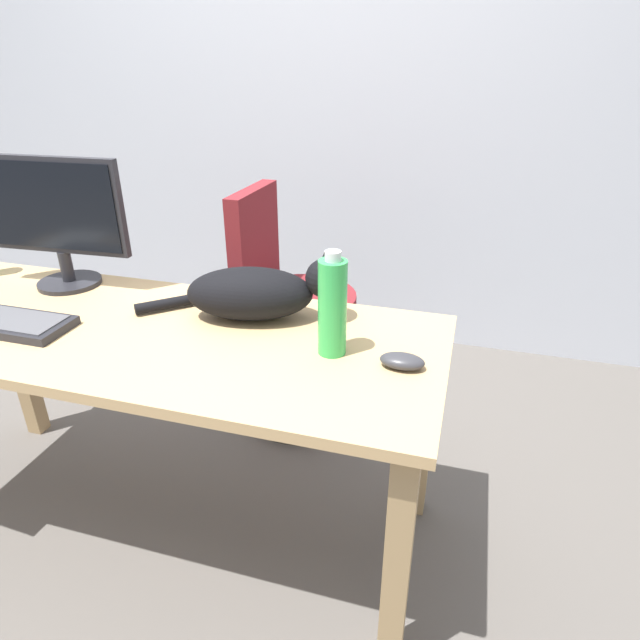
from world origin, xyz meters
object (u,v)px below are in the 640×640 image
Objects in this scene: cat at (258,292)px; computer_mouse at (402,361)px; office_chair at (289,323)px; monitor at (55,218)px; spray_bottle at (332,307)px.

computer_mouse is at bearing -20.55° from cat.
office_chair is 0.93m from monitor.
spray_bottle is at bearing -28.53° from cat.
spray_bottle reaches higher than office_chair.
office_chair is 3.50× the size of spray_bottle.
office_chair is at bearing 117.75° from spray_bottle.
computer_mouse is (0.54, -0.71, 0.31)m from office_chair.
spray_bottle is at bearing 172.07° from computer_mouse.
cat is at bearing -4.69° from monitor.
cat is 2.21× the size of spray_bottle.
spray_bottle is at bearing -62.25° from office_chair.
monitor is 1.77× the size of spray_bottle.
monitor is (-0.60, -0.49, 0.52)m from office_chair.
computer_mouse is (1.14, -0.22, -0.21)m from monitor.
office_chair is at bearing 127.46° from computer_mouse.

